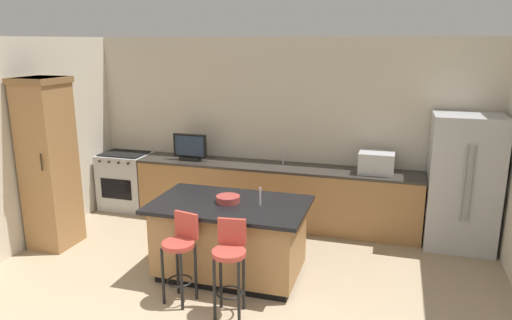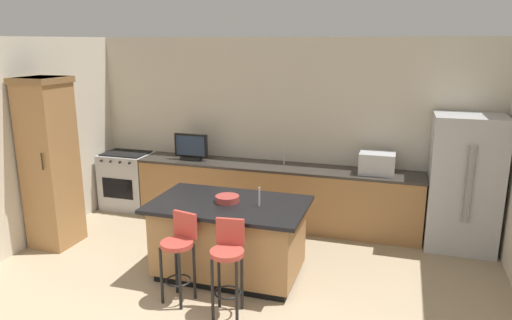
{
  "view_description": "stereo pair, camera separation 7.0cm",
  "coord_description": "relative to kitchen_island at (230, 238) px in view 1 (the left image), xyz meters",
  "views": [
    {
      "loc": [
        1.61,
        -2.81,
        2.71
      ],
      "look_at": [
        -0.08,
        2.86,
        1.21
      ],
      "focal_mm": 33.14,
      "sensor_mm": 36.0,
      "label": 1
    },
    {
      "loc": [
        1.68,
        -2.79,
        2.71
      ],
      "look_at": [
        -0.08,
        2.86,
        1.21
      ],
      "focal_mm": 33.14,
      "sensor_mm": 36.0,
      "label": 2
    }
  ],
  "objects": [
    {
      "name": "wall_left",
      "position": [
        -2.93,
        0.04,
        0.92
      ],
      "size": [
        0.12,
        4.52,
        2.77
      ],
      "primitive_type": "cube",
      "color": "beige",
      "rests_on": "ground_plane"
    },
    {
      "name": "kitchen_island",
      "position": [
        0.0,
        0.0,
        0.0
      ],
      "size": [
        1.79,
        1.09,
        0.9
      ],
      "color": "black",
      "rests_on": "ground_plane"
    },
    {
      "name": "wall_back",
      "position": [
        0.15,
        2.1,
        0.92
      ],
      "size": [
        6.56,
        0.12,
        2.77
      ],
      "primitive_type": "cube",
      "color": "beige",
      "rests_on": "ground_plane"
    },
    {
      "name": "range_oven",
      "position": [
        -2.43,
        1.72,
        0.0
      ],
      "size": [
        0.78,
        0.63,
        0.94
      ],
      "color": "#B7BABF",
      "rests_on": "ground_plane"
    },
    {
      "name": "sink_faucet_island",
      "position": [
        0.37,
        0.0,
        0.55
      ],
      "size": [
        0.02,
        0.02,
        0.22
      ],
      "primitive_type": "cylinder",
      "color": "#B2B2B7",
      "rests_on": "kitchen_island"
    },
    {
      "name": "refrigerator",
      "position": [
        2.67,
        1.66,
        0.44
      ],
      "size": [
        0.88,
        0.75,
        1.8
      ],
      "color": "#B7BABF",
      "rests_on": "ground_plane"
    },
    {
      "name": "bar_stool_left",
      "position": [
        -0.31,
        -0.68,
        0.11
      ],
      "size": [
        0.35,
        0.37,
        0.96
      ],
      "rotation": [
        0.0,
        0.0,
        -0.22
      ],
      "color": "#B23D33",
      "rests_on": "ground_plane"
    },
    {
      "name": "tv_monitor",
      "position": [
        -1.24,
        1.67,
        0.64
      ],
      "size": [
        0.54,
        0.16,
        0.41
      ],
      "color": "black",
      "rests_on": "counter_back"
    },
    {
      "name": "bar_stool_right",
      "position": [
        0.27,
        -0.77,
        0.13
      ],
      "size": [
        0.34,
        0.35,
        0.98
      ],
      "rotation": [
        0.0,
        0.0,
        0.12
      ],
      "color": "#B23D33",
      "rests_on": "ground_plane"
    },
    {
      "name": "sink_faucet_back",
      "position": [
        0.2,
        1.82,
        0.57
      ],
      "size": [
        0.02,
        0.02,
        0.24
      ],
      "primitive_type": "cylinder",
      "color": "#B2B2B7",
      "rests_on": "counter_back"
    },
    {
      "name": "cabinet_tower",
      "position": [
        -2.57,
        0.15,
        0.71
      ],
      "size": [
        0.56,
        0.63,
        2.27
      ],
      "color": "#9E7042",
      "rests_on": "ground_plane"
    },
    {
      "name": "fruit_bowl",
      "position": [
        -0.02,
        0.02,
        0.48
      ],
      "size": [
        0.28,
        0.28,
        0.07
      ],
      "primitive_type": "cylinder",
      "color": "#993833",
      "rests_on": "kitchen_island"
    },
    {
      "name": "microwave",
      "position": [
        1.55,
        1.72,
        0.6
      ],
      "size": [
        0.48,
        0.36,
        0.3
      ],
      "primitive_type": "cube",
      "color": "#B7BABF",
      "rests_on": "counter_back"
    },
    {
      "name": "counter_back",
      "position": [
        0.09,
        1.72,
        -0.0
      ],
      "size": [
        4.26,
        0.62,
        0.92
      ],
      "color": "#9E7042",
      "rests_on": "ground_plane"
    }
  ]
}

